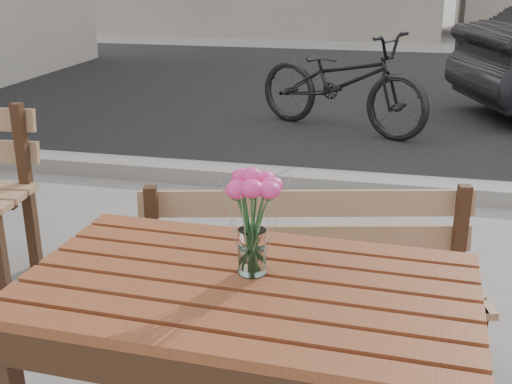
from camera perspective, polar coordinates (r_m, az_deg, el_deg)
street at (r=6.83m, az=10.24°, el=6.04°), size 30.00×8.12×0.12m
main_table at (r=1.88m, az=-0.79°, el=-11.47°), size 1.30×0.79×0.78m
main_bench at (r=2.54m, az=4.61°, el=-6.59°), size 1.39×0.70×0.83m
main_vase at (r=1.78m, az=-0.36°, el=-1.53°), size 0.17×0.17×0.32m
bicycle at (r=6.51m, az=7.62°, el=9.72°), size 2.00×1.41×1.00m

